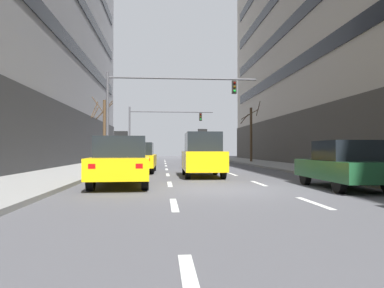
# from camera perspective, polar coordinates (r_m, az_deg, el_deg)

# --- Properties ---
(ground_plane) EXTENTS (120.00, 120.00, 0.00)m
(ground_plane) POSITION_cam_1_polar(r_m,az_deg,el_deg) (11.63, 4.98, -7.16)
(ground_plane) COLOR #515156
(lane_stripe_l1_s2) EXTENTS (0.16, 2.00, 0.01)m
(lane_stripe_l1_s2) POSITION_cam_1_polar(r_m,az_deg,el_deg) (3.64, -0.16, -21.33)
(lane_stripe_l1_s2) COLOR silver
(lane_stripe_l1_s2) RESTS_ON ground
(lane_stripe_l1_s3) EXTENTS (0.16, 2.00, 0.01)m
(lane_stripe_l1_s3) POSITION_cam_1_polar(r_m,az_deg,el_deg) (8.50, -2.84, -9.47)
(lane_stripe_l1_s3) COLOR silver
(lane_stripe_l1_s3) RESTS_ON ground
(lane_stripe_l1_s4) EXTENTS (0.16, 2.00, 0.01)m
(lane_stripe_l1_s4) POSITION_cam_1_polar(r_m,az_deg,el_deg) (13.46, -3.51, -6.29)
(lane_stripe_l1_s4) COLOR silver
(lane_stripe_l1_s4) RESTS_ON ground
(lane_stripe_l1_s5) EXTENTS (0.16, 2.00, 0.01)m
(lane_stripe_l1_s5) POSITION_cam_1_polar(r_m,az_deg,el_deg) (18.44, -3.82, -4.82)
(lane_stripe_l1_s5) COLOR silver
(lane_stripe_l1_s5) RESTS_ON ground
(lane_stripe_l1_s6) EXTENTS (0.16, 2.00, 0.01)m
(lane_stripe_l1_s6) POSITION_cam_1_polar(r_m,az_deg,el_deg) (23.43, -4.00, -3.98)
(lane_stripe_l1_s6) COLOR silver
(lane_stripe_l1_s6) RESTS_ON ground
(lane_stripe_l1_s7) EXTENTS (0.16, 2.00, 0.01)m
(lane_stripe_l1_s7) POSITION_cam_1_polar(r_m,az_deg,el_deg) (28.42, -4.11, -3.43)
(lane_stripe_l1_s7) COLOR silver
(lane_stripe_l1_s7) RESTS_ON ground
(lane_stripe_l1_s8) EXTENTS (0.16, 2.00, 0.01)m
(lane_stripe_l1_s8) POSITION_cam_1_polar(r_m,az_deg,el_deg) (33.42, -4.19, -3.05)
(lane_stripe_l1_s8) COLOR silver
(lane_stripe_l1_s8) RESTS_ON ground
(lane_stripe_l1_s9) EXTENTS (0.16, 2.00, 0.01)m
(lane_stripe_l1_s9) POSITION_cam_1_polar(r_m,az_deg,el_deg) (38.42, -4.25, -2.76)
(lane_stripe_l1_s9) COLOR silver
(lane_stripe_l1_s9) RESTS_ON ground
(lane_stripe_l1_s10) EXTENTS (0.16, 2.00, 0.01)m
(lane_stripe_l1_s10) POSITION_cam_1_polar(r_m,az_deg,el_deg) (43.41, -4.30, -2.54)
(lane_stripe_l1_s10) COLOR silver
(lane_stripe_l1_s10) RESTS_ON ground
(lane_stripe_l2_s3) EXTENTS (0.16, 2.00, 0.01)m
(lane_stripe_l2_s3) POSITION_cam_1_polar(r_m,az_deg,el_deg) (9.22, 18.58, -8.75)
(lane_stripe_l2_s3) COLOR silver
(lane_stripe_l2_s3) RESTS_ON ground
(lane_stripe_l2_s4) EXTENTS (0.16, 2.00, 0.01)m
(lane_stripe_l2_s4) POSITION_cam_1_polar(r_m,az_deg,el_deg) (13.93, 10.39, -6.09)
(lane_stripe_l2_s4) COLOR silver
(lane_stripe_l2_s4) RESTS_ON ground
(lane_stripe_l2_s5) EXTENTS (0.16, 2.00, 0.01)m
(lane_stripe_l2_s5) POSITION_cam_1_polar(r_m,az_deg,el_deg) (18.79, 6.42, -4.74)
(lane_stripe_l2_s5) COLOR silver
(lane_stripe_l2_s5) RESTS_ON ground
(lane_stripe_l2_s6) EXTENTS (0.16, 2.00, 0.01)m
(lane_stripe_l2_s6) POSITION_cam_1_polar(r_m,az_deg,el_deg) (23.70, 4.10, -3.94)
(lane_stripe_l2_s6) COLOR silver
(lane_stripe_l2_s6) RESTS_ON ground
(lane_stripe_l2_s7) EXTENTS (0.16, 2.00, 0.01)m
(lane_stripe_l2_s7) POSITION_cam_1_polar(r_m,az_deg,el_deg) (28.65, 2.57, -3.41)
(lane_stripe_l2_s7) COLOR silver
(lane_stripe_l2_s7) RESTS_ON ground
(lane_stripe_l2_s8) EXTENTS (0.16, 2.00, 0.01)m
(lane_stripe_l2_s8) POSITION_cam_1_polar(r_m,az_deg,el_deg) (33.61, 1.50, -3.04)
(lane_stripe_l2_s8) COLOR silver
(lane_stripe_l2_s8) RESTS_ON ground
(lane_stripe_l2_s9) EXTENTS (0.16, 2.00, 0.01)m
(lane_stripe_l2_s9) POSITION_cam_1_polar(r_m,az_deg,el_deg) (38.58, 0.71, -2.76)
(lane_stripe_l2_s9) COLOR silver
(lane_stripe_l2_s9) RESTS_ON ground
(lane_stripe_l2_s10) EXTENTS (0.16, 2.00, 0.01)m
(lane_stripe_l2_s10) POSITION_cam_1_polar(r_m,az_deg,el_deg) (43.56, 0.09, -2.54)
(lane_stripe_l2_s10) COLOR silver
(lane_stripe_l2_s10) RESTS_ON ground
(taxi_driving_0) EXTENTS (2.10, 4.65, 1.91)m
(taxi_driving_0) POSITION_cam_1_polar(r_m,az_deg,el_deg) (12.90, -11.03, -2.75)
(taxi_driving_0) COLOR black
(taxi_driving_0) RESTS_ON ground
(taxi_driving_1) EXTENTS (1.92, 4.45, 1.84)m
(taxi_driving_1) POSITION_cam_1_polar(r_m,az_deg,el_deg) (20.36, -8.40, -2.15)
(taxi_driving_1) COLOR black
(taxi_driving_1) RESTS_ON ground
(taxi_driving_2) EXTENTS (1.83, 4.28, 2.24)m
(taxi_driving_2) POSITION_cam_1_polar(r_m,az_deg,el_deg) (17.04, 1.66, -1.70)
(taxi_driving_2) COLOR black
(taxi_driving_2) RESTS_ON ground
(car_parked_1) EXTENTS (1.79, 4.19, 1.56)m
(car_parked_1) POSITION_cam_1_polar(r_m,az_deg,el_deg) (12.82, 22.67, -3.06)
(car_parked_1) COLOR black
(car_parked_1) RESTS_ON ground
(traffic_signal_0) EXTENTS (9.62, 0.35, 6.03)m
(traffic_signal_0) POSITION_cam_1_polar(r_m,az_deg,el_deg) (23.44, -5.66, 6.92)
(traffic_signal_0) COLOR #4C4C51
(traffic_signal_0) RESTS_ON sidewalk_left
(traffic_signal_1) EXTENTS (8.94, 0.35, 5.65)m
(traffic_signal_1) POSITION_cam_1_polar(r_m,az_deg,el_deg) (38.74, -5.51, 3.28)
(traffic_signal_1) COLOR #4C4C51
(traffic_signal_1) RESTS_ON sidewalk_left
(street_tree_0) EXTENTS (1.58, 1.94, 5.31)m
(street_tree_0) POSITION_cam_1_polar(r_m,az_deg,el_deg) (29.64, -13.68, 2.35)
(street_tree_0) COLOR #4C3823
(street_tree_0) RESTS_ON sidewalk_left
(street_tree_1) EXTENTS (2.00, 1.77, 5.70)m
(street_tree_1) POSITION_cam_1_polar(r_m,az_deg,el_deg) (35.26, 9.25, 1.76)
(street_tree_1) COLOR #4C3823
(street_tree_1) RESTS_ON sidewalk_right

